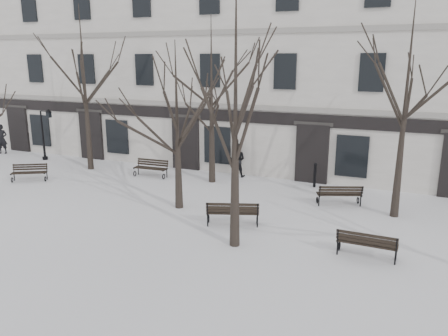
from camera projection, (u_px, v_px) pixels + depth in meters
The scene contains 17 objects.
ground at pixel (169, 227), 16.05m from camera, with size 100.00×100.00×0.00m, color white.
building at pixel (275, 67), 26.25m from camera, with size 40.40×10.20×11.40m.
tree_1 at pixel (177, 106), 17.11m from camera, with size 4.70×4.70×6.71m.
tree_2 at pixel (236, 83), 13.18m from camera, with size 5.93×5.93×8.47m.
tree_4 at pixel (83, 69), 23.11m from camera, with size 6.12×6.12×8.74m.
tree_5 at pixel (211, 81), 20.67m from camera, with size 5.58×5.58×7.98m.
tree_6 at pixel (407, 86), 15.91m from camera, with size 5.62×5.62×8.03m.
bench_0 at pixel (29, 172), 21.97m from camera, with size 1.74×1.36×0.85m.
bench_1 at pixel (233, 212), 16.04m from camera, with size 2.02×1.31×0.97m.
bench_2 at pixel (367, 243), 13.43m from camera, with size 1.82×0.70×0.91m.
bench_3 at pixel (151, 167), 22.74m from camera, with size 1.82×0.75×0.90m.
bench_4 at pixel (339, 194), 18.27m from camera, with size 1.92×1.29×0.92m.
lamp_post at pixel (45, 131), 26.15m from camera, with size 0.97×0.36×3.11m.
bollard_a at pixel (212, 164), 23.02m from camera, with size 0.15×0.15×1.13m.
bollard_b at pixel (315, 174), 20.83m from camera, with size 0.15×0.15×1.20m.
pedestrian_a at pixel (4, 153), 28.38m from camera, with size 0.70×0.46×1.91m, color black.
pedestrian_b at pixel (237, 176), 22.91m from camera, with size 0.86×0.67×1.77m, color black.
Camera 1 is at (7.75, -13.03, 6.03)m, focal length 35.00 mm.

